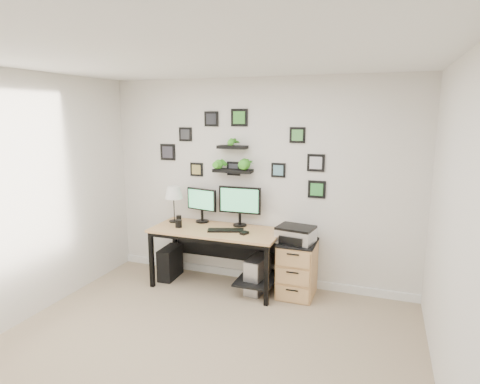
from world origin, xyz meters
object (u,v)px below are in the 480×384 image
at_px(printer, 296,234).
at_px(mug, 179,224).
at_px(pc_tower_grey, 258,274).
at_px(monitor_right, 240,203).
at_px(pc_tower_black, 170,263).
at_px(table_lamp, 174,193).
at_px(file_cabinet, 297,268).
at_px(desk, 220,238).
at_px(monitor_left, 202,203).

bearing_deg(printer, mug, -173.97).
distance_m(pc_tower_grey, printer, 0.71).
xyz_separation_m(monitor_right, pc_tower_black, (-0.92, -0.20, -0.84)).
bearing_deg(monitor_right, table_lamp, -173.49).
height_order(pc_tower_black, file_cabinet, file_cabinet).
distance_m(desk, mug, 0.55).
distance_m(desk, monitor_left, 0.55).
bearing_deg(mug, monitor_right, 24.48).
bearing_deg(monitor_right, pc_tower_black, -167.57).
relative_size(file_cabinet, printer, 1.45).
distance_m(mug, pc_tower_black, 0.64).
bearing_deg(monitor_left, table_lamp, -163.80).
bearing_deg(monitor_right, mug, -155.52).
bearing_deg(printer, table_lamp, 177.74).
relative_size(monitor_left, file_cabinet, 0.67).
bearing_deg(monitor_left, mug, -118.28).
bearing_deg(file_cabinet, pc_tower_grey, -171.90).
bearing_deg(pc_tower_black, pc_tower_grey, -3.09).
xyz_separation_m(monitor_right, pc_tower_grey, (0.31, -0.21, -0.84)).
height_order(monitor_right, table_lamp, monitor_right).
bearing_deg(table_lamp, mug, -50.46).
xyz_separation_m(monitor_left, monitor_right, (0.53, -0.00, 0.04)).
relative_size(monitor_right, file_cabinet, 0.82).
height_order(monitor_right, pc_tower_black, monitor_right).
relative_size(table_lamp, printer, 1.03).
distance_m(mug, printer, 1.47).
height_order(monitor_right, mug, monitor_right).
relative_size(monitor_right, pc_tower_black, 1.32).
height_order(desk, monitor_right, monitor_right).
bearing_deg(monitor_left, printer, -7.42).
height_order(table_lamp, file_cabinet, table_lamp).
relative_size(pc_tower_grey, file_cabinet, 0.68).
relative_size(monitor_right, pc_tower_grey, 1.20).
bearing_deg(table_lamp, desk, -8.17).
xyz_separation_m(table_lamp, pc_tower_black, (-0.03, -0.10, -0.93)).
height_order(monitor_left, mug, monitor_left).
distance_m(monitor_left, table_lamp, 0.39).
bearing_deg(table_lamp, printer, -2.26).
bearing_deg(pc_tower_grey, desk, 178.95).
bearing_deg(monitor_left, pc_tower_black, -152.08).
distance_m(pc_tower_black, printer, 1.77).
distance_m(table_lamp, printer, 1.69).
xyz_separation_m(mug, pc_tower_grey, (1.01, 0.11, -0.58)).
height_order(table_lamp, printer, table_lamp).
height_order(desk, file_cabinet, desk).
bearing_deg(file_cabinet, monitor_right, 169.76).
bearing_deg(pc_tower_black, monitor_left, 25.18).
distance_m(monitor_right, printer, 0.83).
xyz_separation_m(desk, mug, (-0.51, -0.12, 0.17)).
xyz_separation_m(desk, monitor_right, (0.20, 0.20, 0.43)).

